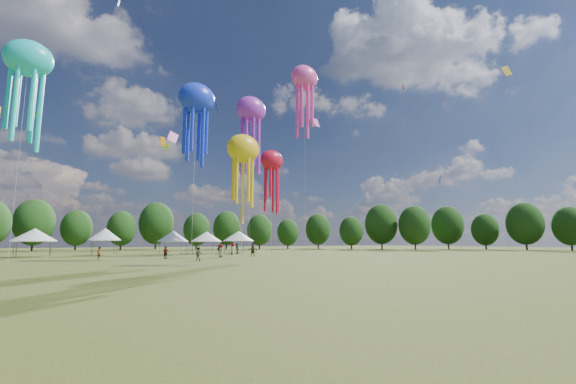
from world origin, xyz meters
TOP-DOWN VIEW (x-y plane):
  - ground at (0.00, 0.00)m, footprint 300.00×300.00m
  - spectator_near at (-5.15, 30.58)m, footprint 0.94×0.91m
  - spectators_far at (4.19, 45.56)m, footprint 23.70×19.28m
  - festival_tents at (-3.56, 55.48)m, footprint 38.14×8.70m
  - show_kites at (0.29, 35.39)m, footprint 42.35×21.61m
  - small_kites at (-0.92, 40.90)m, footprint 73.99×60.08m
  - treeline at (-3.87, 62.51)m, footprint 201.57×95.24m

SIDE VIEW (x-z plane):
  - ground at x=0.00m, z-range 0.00..0.00m
  - spectator_near at x=-5.15m, z-range 0.00..1.53m
  - spectators_far at x=4.19m, z-range -0.05..1.83m
  - festival_tents at x=-3.56m, z-range 0.99..5.32m
  - treeline at x=-3.87m, z-range -0.17..13.26m
  - show_kites at x=0.29m, z-range 3.62..35.74m
  - small_kites at x=-0.92m, z-range 7.75..53.89m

